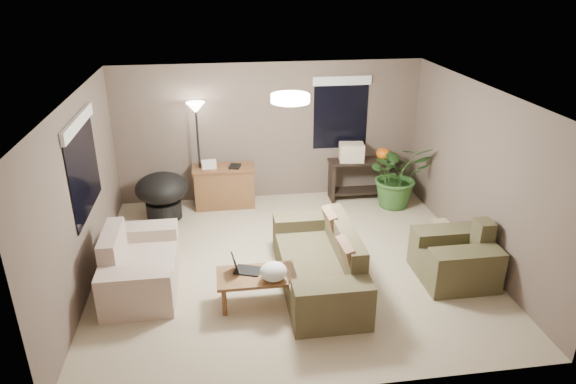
{
  "coord_description": "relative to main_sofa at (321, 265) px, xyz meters",
  "views": [
    {
      "loc": [
        -0.96,
        -6.41,
        3.94
      ],
      "look_at": [
        0.0,
        0.2,
        1.05
      ],
      "focal_mm": 32.0,
      "sensor_mm": 36.0,
      "label": 1
    }
  ],
  "objects": [
    {
      "name": "room_shell",
      "position": [
        -0.33,
        0.6,
        0.96
      ],
      "size": [
        5.5,
        5.5,
        5.5
      ],
      "color": "#C7B894",
      "rests_on": "ground"
    },
    {
      "name": "main_sofa",
      "position": [
        0.0,
        0.0,
        0.0
      ],
      "size": [
        0.95,
        2.2,
        0.85
      ],
      "color": "#46402A",
      "rests_on": "ground"
    },
    {
      "name": "throw_pillows",
      "position": [
        0.26,
        0.0,
        0.36
      ],
      "size": [
        0.26,
        1.36,
        0.47
      ],
      "color": "#8C7251",
      "rests_on": "main_sofa"
    },
    {
      "name": "loveseat",
      "position": [
        -2.41,
        0.31,
        0.0
      ],
      "size": [
        0.9,
        1.6,
        0.85
      ],
      "color": "beige",
      "rests_on": "ground"
    },
    {
      "name": "armchair",
      "position": [
        1.87,
        -0.1,
        0.0
      ],
      "size": [
        0.95,
        1.0,
        0.85
      ],
      "color": "#4E492F",
      "rests_on": "ground"
    },
    {
      "name": "coffee_table",
      "position": [
        -0.89,
        -0.3,
        0.06
      ],
      "size": [
        1.0,
        0.55,
        0.42
      ],
      "color": "brown",
      "rests_on": "ground"
    },
    {
      "name": "laptop",
      "position": [
        -1.06,
        -0.2,
        0.19
      ],
      "size": [
        0.4,
        0.33,
        0.24
      ],
      "color": "black",
      "rests_on": "coffee_table"
    },
    {
      "name": "plastic_bag",
      "position": [
        -0.69,
        -0.45,
        0.24
      ],
      "size": [
        0.36,
        0.33,
        0.24
      ],
      "primitive_type": "ellipsoid",
      "rotation": [
        0.0,
        0.0,
        -0.06
      ],
      "color": "white",
      "rests_on": "coffee_table"
    },
    {
      "name": "desk",
      "position": [
        -1.2,
        2.76,
        0.08
      ],
      "size": [
        1.1,
        0.5,
        0.75
      ],
      "color": "brown",
      "rests_on": "ground"
    },
    {
      "name": "desk_papers",
      "position": [
        -1.36,
        2.75,
        0.51
      ],
      "size": [
        0.69,
        0.29,
        0.12
      ],
      "color": "silver",
      "rests_on": "desk"
    },
    {
      "name": "console_table",
      "position": [
        1.37,
        2.75,
        0.14
      ],
      "size": [
        1.3,
        0.4,
        0.75
      ],
      "color": "black",
      "rests_on": "ground"
    },
    {
      "name": "pumpkin",
      "position": [
        1.72,
        2.75,
        0.56
      ],
      "size": [
        0.31,
        0.31,
        0.21
      ],
      "primitive_type": "ellipsoid",
      "rotation": [
        0.0,
        0.0,
        0.24
      ],
      "color": "orange",
      "rests_on": "console_table"
    },
    {
      "name": "cardboard_box",
      "position": [
        1.12,
        2.75,
        0.62
      ],
      "size": [
        0.47,
        0.38,
        0.32
      ],
      "primitive_type": "cube",
      "rotation": [
        0.0,
        0.0,
        -0.13
      ],
      "color": "beige",
      "rests_on": "console_table"
    },
    {
      "name": "papasan_chair",
      "position": [
        -2.26,
        2.42,
        0.17
      ],
      "size": [
        1.16,
        1.16,
        0.8
      ],
      "color": "black",
      "rests_on": "ground"
    },
    {
      "name": "floor_lamp",
      "position": [
        -1.61,
        2.8,
        1.3
      ],
      "size": [
        0.32,
        0.32,
        1.91
      ],
      "color": "black",
      "rests_on": "ground"
    },
    {
      "name": "ceiling_fixture",
      "position": [
        -0.33,
        0.6,
        2.15
      ],
      "size": [
        0.5,
        0.5,
        0.1
      ],
      "primitive_type": "cylinder",
      "color": "white",
      "rests_on": "room_shell"
    },
    {
      "name": "houseplant",
      "position": [
        1.87,
        2.32,
        0.17
      ],
      "size": [
        1.08,
        1.2,
        0.94
      ],
      "primitive_type": "imported",
      "color": "#2D5923",
      "rests_on": "ground"
    },
    {
      "name": "cat_scratching_post",
      "position": [
        1.97,
        0.63,
        -0.08
      ],
      "size": [
        0.32,
        0.32,
        0.5
      ],
      "color": "tan",
      "rests_on": "ground"
    },
    {
      "name": "window_left",
      "position": [
        -3.06,
        0.9,
        1.49
      ],
      "size": [
        0.05,
        1.56,
        1.33
      ],
      "color": "black",
      "rests_on": "room_shell"
    },
    {
      "name": "window_back",
      "position": [
        0.97,
        3.08,
        1.49
      ],
      "size": [
        1.06,
        0.05,
        1.33
      ],
      "color": "black",
      "rests_on": "room_shell"
    }
  ]
}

